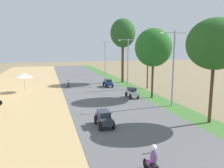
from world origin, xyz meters
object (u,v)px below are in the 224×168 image
at_px(median_tree_nearest, 215,44).
at_px(motorbike_foreground_rider, 152,162).
at_px(median_tree_third, 123,33).
at_px(streetlamp_far, 105,55).
at_px(car_sedan_charcoal, 104,118).
at_px(car_sedan_blue, 108,82).
at_px(vendor_umbrella, 24,75).
at_px(median_tree_second, 153,48).
at_px(car_hatchback_silver, 132,92).
at_px(streetlamp_near, 173,63).
at_px(utility_pole_near, 148,58).
at_px(motorbike_ahead_second, 68,84).
at_px(streetlamp_mid, 128,59).

height_order(median_tree_nearest, motorbike_foreground_rider, median_tree_nearest).
xyz_separation_m(median_tree_third, streetlamp_far, (-0.09, 11.60, -4.04)).
bearing_deg(car_sedan_charcoal, median_tree_third, 67.48).
xyz_separation_m(car_sedan_charcoal, car_sedan_blue, (4.69, 16.24, 0.00)).
bearing_deg(median_tree_nearest, vendor_umbrella, 131.71).
relative_size(median_tree_second, car_sedan_charcoal, 3.60).
distance_m(median_tree_third, car_hatchback_silver, 14.04).
relative_size(median_tree_second, car_hatchback_silver, 4.06).
xyz_separation_m(car_hatchback_silver, motorbike_foreground_rider, (-5.03, -15.62, 0.11)).
distance_m(streetlamp_near, utility_pole_near, 10.05).
bearing_deg(motorbike_ahead_second, car_sedan_blue, -12.67).
relative_size(median_tree_third, motorbike_foreground_rider, 5.90).
distance_m(vendor_umbrella, median_tree_second, 17.24).
height_order(median_tree_third, car_sedan_charcoal, median_tree_third).
distance_m(car_sedan_blue, motorbike_foreground_rider, 23.84).
bearing_deg(motorbike_ahead_second, median_tree_nearest, -63.63).
relative_size(car_hatchback_silver, car_sedan_blue, 0.89).
bearing_deg(streetlamp_far, motorbike_foreground_rider, -101.24).
xyz_separation_m(streetlamp_near, car_sedan_charcoal, (-8.18, -3.94, -3.67)).
xyz_separation_m(utility_pole_near, motorbike_foreground_rider, (-9.54, -21.04, -3.53)).
bearing_deg(streetlamp_mid, motorbike_ahead_second, 177.61).
bearing_deg(car_sedan_blue, car_sedan_charcoal, -106.11).
xyz_separation_m(streetlamp_far, motorbike_ahead_second, (-9.27, -14.01, -3.61)).
height_order(median_tree_second, car_hatchback_silver, median_tree_second).
xyz_separation_m(median_tree_second, streetlamp_far, (0.28, 23.63, -1.78)).
bearing_deg(motorbike_ahead_second, streetlamp_near, -55.71).
distance_m(median_tree_second, car_sedan_blue, 10.33).
relative_size(car_sedan_charcoal, car_sedan_blue, 1.00).
height_order(median_tree_second, streetlamp_mid, median_tree_second).
height_order(utility_pole_near, car_sedan_charcoal, utility_pole_near).
relative_size(car_sedan_charcoal, motorbike_foreground_rider, 1.26).
xyz_separation_m(median_tree_nearest, median_tree_third, (-0.06, 21.43, 1.97)).
height_order(car_hatchback_silver, motorbike_foreground_rider, motorbike_foreground_rider).
bearing_deg(streetlamp_near, motorbike_foreground_rider, -124.60).
xyz_separation_m(median_tree_second, car_hatchback_silver, (-2.39, 0.47, -5.22)).
height_order(streetlamp_near, car_hatchback_silver, streetlamp_near).
bearing_deg(utility_pole_near, car_sedan_charcoal, -125.94).
bearing_deg(median_tree_third, median_tree_second, -91.79).
distance_m(median_tree_nearest, streetlamp_far, 33.09).
bearing_deg(streetlamp_far, car_sedan_blue, -102.85).
bearing_deg(median_tree_nearest, median_tree_third, 90.17).
xyz_separation_m(streetlamp_near, car_hatchback_silver, (-2.67, 4.46, -3.67)).
bearing_deg(car_sedan_blue, median_tree_second, -68.90).
height_order(streetlamp_mid, car_sedan_blue, streetlamp_mid).
relative_size(streetlamp_near, car_sedan_charcoal, 3.33).
xyz_separation_m(median_tree_second, car_sedan_blue, (-3.21, 8.32, -5.22)).
bearing_deg(motorbike_foreground_rider, streetlamp_near, 55.40).
bearing_deg(car_hatchback_silver, streetlamp_far, 83.42).
relative_size(median_tree_nearest, streetlamp_mid, 1.14).
xyz_separation_m(median_tree_nearest, streetlamp_mid, (-0.16, 18.63, -2.01)).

